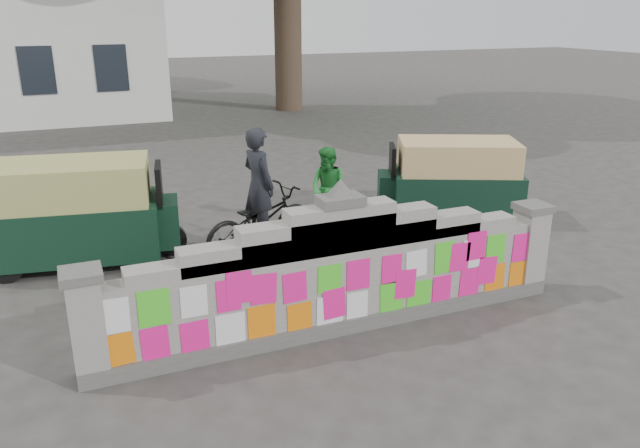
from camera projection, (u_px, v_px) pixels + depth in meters
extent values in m
plane|color=#383533|center=(339.00, 328.00, 8.11)|extent=(100.00, 100.00, 0.00)
cube|color=#4C4C49|center=(339.00, 321.00, 8.08)|extent=(6.40, 0.42, 0.20)
cube|color=gray|center=(339.00, 286.00, 7.92)|extent=(6.40, 0.32, 1.00)
cube|color=gray|center=(340.00, 244.00, 7.73)|extent=(5.20, 0.32, 0.14)
cube|color=gray|center=(340.00, 239.00, 7.71)|extent=(4.00, 0.32, 0.28)
cube|color=gray|center=(340.00, 233.00, 7.69)|extent=(2.60, 0.32, 0.44)
cube|color=gray|center=(340.00, 228.00, 7.66)|extent=(1.40, 0.32, 0.58)
cube|color=#4C4C49|center=(340.00, 200.00, 7.55)|extent=(0.55, 0.36, 0.12)
cone|color=#4C4C49|center=(340.00, 188.00, 7.50)|extent=(0.36, 0.36, 0.22)
cube|color=gray|center=(88.00, 330.00, 6.79)|extent=(0.36, 0.40, 1.24)
cube|color=#4C4C49|center=(80.00, 274.00, 6.58)|extent=(0.44, 0.44, 0.10)
cube|color=gray|center=(528.00, 251.00, 9.03)|extent=(0.36, 0.40, 1.24)
cube|color=#4C4C49|center=(533.00, 207.00, 8.82)|extent=(0.44, 0.44, 0.10)
cylinder|color=#38281E|center=(288.00, 34.00, 25.02)|extent=(1.10, 1.10, 6.00)
imported|color=black|center=(260.00, 221.00, 10.49)|extent=(2.26, 1.36, 1.12)
imported|color=black|center=(259.00, 199.00, 10.36)|extent=(0.65, 0.80, 1.90)
imported|color=#228030|center=(329.00, 189.00, 11.54)|extent=(0.93, 0.96, 1.56)
cube|color=black|center=(76.00, 228.00, 10.06)|extent=(2.81, 1.85, 0.87)
cube|color=tan|center=(70.00, 182.00, 9.81)|extent=(2.58, 1.75, 0.65)
cube|color=black|center=(162.00, 222.00, 10.34)|extent=(0.67, 0.84, 0.76)
cube|color=black|center=(159.00, 184.00, 10.13)|extent=(0.22, 0.76, 0.65)
cylinder|color=black|center=(171.00, 240.00, 10.47)|extent=(0.56, 0.22, 0.54)
cylinder|color=black|center=(5.00, 266.00, 9.41)|extent=(0.56, 0.22, 0.54)
cylinder|color=black|center=(22.00, 239.00, 10.50)|extent=(0.56, 0.22, 0.54)
cube|color=black|center=(455.00, 191.00, 12.23)|extent=(2.74, 2.21, 0.81)
cube|color=tan|center=(458.00, 156.00, 12.01)|extent=(2.54, 2.07, 0.60)
cube|color=black|center=(391.00, 191.00, 12.27)|extent=(0.75, 0.85, 0.71)
cube|color=black|center=(392.00, 161.00, 12.08)|extent=(0.37, 0.67, 0.60)
cylinder|color=black|center=(385.00, 205.00, 12.37)|extent=(0.51, 0.32, 0.50)
cylinder|color=black|center=(494.00, 198.00, 12.83)|extent=(0.51, 0.32, 0.50)
cylinder|color=black|center=(508.00, 215.00, 11.78)|extent=(0.51, 0.32, 0.50)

